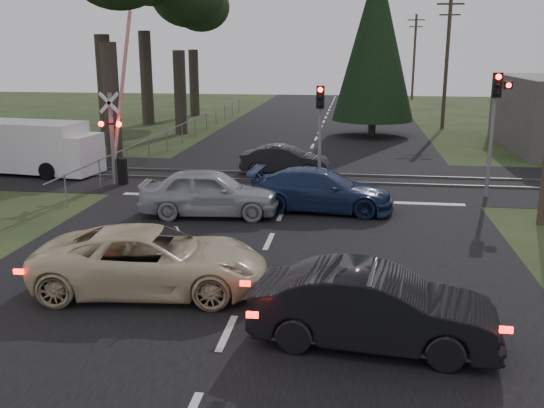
% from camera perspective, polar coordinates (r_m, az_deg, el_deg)
% --- Properties ---
extents(ground, '(120.00, 120.00, 0.00)m').
position_cam_1_polar(ground, '(15.19, -1.90, -7.04)').
color(ground, '#223317').
rests_on(ground, ground).
extents(road, '(14.00, 100.00, 0.01)m').
position_cam_1_polar(road, '(24.68, 2.00, 1.47)').
color(road, black).
rests_on(road, ground).
extents(rail_corridor, '(120.00, 8.00, 0.01)m').
position_cam_1_polar(rail_corridor, '(26.63, 2.44, 2.43)').
color(rail_corridor, black).
rests_on(rail_corridor, ground).
extents(stop_line, '(13.00, 0.35, 0.00)m').
position_cam_1_polar(stop_line, '(22.94, 1.54, 0.48)').
color(stop_line, silver).
rests_on(stop_line, ground).
extents(rail_near, '(120.00, 0.12, 0.10)m').
position_cam_1_polar(rail_near, '(25.84, 2.28, 2.16)').
color(rail_near, '#59544C').
rests_on(rail_near, ground).
extents(rail_far, '(120.00, 0.12, 0.10)m').
position_cam_1_polar(rail_far, '(27.40, 2.61, 2.87)').
color(rail_far, '#59544C').
rests_on(rail_far, ground).
extents(crossing_signal, '(1.62, 0.38, 6.96)m').
position_cam_1_polar(crossing_signal, '(25.86, -14.36, 6.25)').
color(crossing_signal, slate).
rests_on(crossing_signal, ground).
extents(traffic_signal_right, '(0.68, 0.48, 4.70)m').
position_cam_1_polar(traffic_signal_right, '(24.06, 20.32, 8.24)').
color(traffic_signal_right, slate).
rests_on(traffic_signal_right, ground).
extents(traffic_signal_center, '(0.32, 0.48, 4.10)m').
position_cam_1_polar(traffic_signal_center, '(24.80, 4.54, 8.06)').
color(traffic_signal_center, slate).
rests_on(traffic_signal_center, ground).
extents(utility_pole_mid, '(1.80, 0.26, 9.00)m').
position_cam_1_polar(utility_pole_mid, '(44.35, 16.13, 12.88)').
color(utility_pole_mid, '#4C3D2D').
rests_on(utility_pole_mid, ground).
extents(utility_pole_far, '(1.80, 0.26, 9.00)m').
position_cam_1_polar(utility_pole_far, '(69.19, 13.24, 13.47)').
color(utility_pole_far, '#4C3D2D').
rests_on(utility_pole_far, ground).
extents(conifer_tree, '(5.20, 5.20, 11.00)m').
position_cam_1_polar(conifer_tree, '(39.94, 9.71, 14.93)').
color(conifer_tree, '#473D33').
rests_on(conifer_tree, ground).
extents(fence_left, '(0.10, 36.00, 1.20)m').
position_cam_1_polar(fence_left, '(38.24, -7.80, 6.01)').
color(fence_left, slate).
rests_on(fence_left, ground).
extents(cream_coupe, '(5.63, 3.01, 1.50)m').
position_cam_1_polar(cream_coupe, '(14.51, -11.24, -5.21)').
color(cream_coupe, beige).
rests_on(cream_coupe, ground).
extents(dark_hatchback, '(4.80, 2.10, 1.53)m').
position_cam_1_polar(dark_hatchback, '(11.87, 9.56, -9.64)').
color(dark_hatchback, black).
rests_on(dark_hatchback, ground).
extents(silver_car, '(4.86, 2.29, 1.61)m').
position_cam_1_polar(silver_car, '(20.67, -5.89, 1.09)').
color(silver_car, '#A0A3A7').
rests_on(silver_car, ground).
extents(blue_sedan, '(5.19, 2.44, 1.46)m').
position_cam_1_polar(blue_sedan, '(21.29, 4.67, 1.31)').
color(blue_sedan, '#19284D').
rests_on(blue_sedan, ground).
extents(dark_car_far, '(4.02, 1.62, 1.30)m').
position_cam_1_polar(dark_car_far, '(27.32, 1.23, 4.13)').
color(dark_car_far, black).
rests_on(dark_car_far, ground).
extents(white_van, '(6.23, 2.95, 2.34)m').
position_cam_1_polar(white_van, '(29.47, -21.34, 4.97)').
color(white_van, white).
rests_on(white_van, ground).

